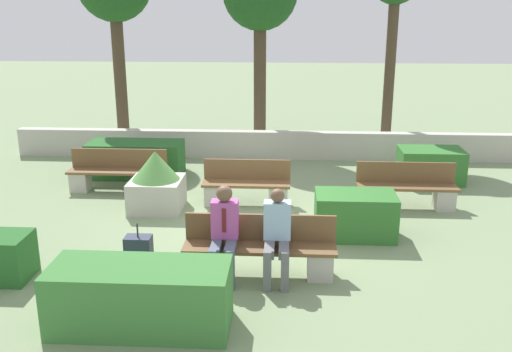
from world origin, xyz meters
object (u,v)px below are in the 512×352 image
(suitcase, at_px, (139,256))
(bench_back, at_px, (118,175))
(planter_corner_left, at_px, (156,182))
(bench_right_side, at_px, (246,188))
(person_seated_woman, at_px, (277,232))
(bench_left_side, at_px, (406,191))
(bench_front, at_px, (260,252))
(person_seated_man, at_px, (224,229))

(suitcase, bearing_deg, bench_back, 110.58)
(bench_back, height_order, planter_corner_left, planter_corner_left)
(bench_right_side, bearing_deg, planter_corner_left, -163.17)
(bench_right_side, bearing_deg, person_seated_woman, -74.60)
(bench_left_side, distance_m, bench_right_side, 3.07)
(bench_front, bearing_deg, person_seated_man, -164.03)
(bench_front, distance_m, person_seated_woman, 0.48)
(bench_back, bearing_deg, bench_left_side, -10.39)
(bench_back, distance_m, person_seated_man, 4.71)
(bench_right_side, height_order, suitcase, bench_right_side)
(bench_left_side, bearing_deg, bench_back, 163.28)
(planter_corner_left, bearing_deg, bench_back, 134.55)
(bench_back, xyz_separation_m, person_seated_woman, (3.42, -3.86, 0.39))
(bench_front, height_order, person_seated_man, person_seated_man)
(bench_left_side, relative_size, planter_corner_left, 1.65)
(bench_left_side, relative_size, bench_back, 0.93)
(bench_right_side, relative_size, planter_corner_left, 1.49)
(person_seated_woman, bearing_deg, bench_back, 131.56)
(bench_left_side, xyz_separation_m, person_seated_man, (-3.15, -3.14, 0.42))
(bench_right_side, xyz_separation_m, planter_corner_left, (-1.67, -0.40, 0.23))
(bench_back, distance_m, person_seated_woman, 5.17)
(suitcase, bearing_deg, planter_corner_left, 97.67)
(bench_left_side, bearing_deg, bench_right_side, 170.03)
(bench_front, distance_m, bench_back, 4.88)
(bench_left_side, height_order, person_seated_woman, person_seated_woman)
(person_seated_woman, height_order, suitcase, person_seated_woman)
(bench_left_side, relative_size, person_seated_man, 1.40)
(bench_back, bearing_deg, suitcase, -72.84)
(bench_front, relative_size, bench_right_side, 1.28)
(person_seated_man, bearing_deg, bench_front, 15.97)
(bench_right_side, bearing_deg, person_seated_man, -87.88)
(bench_left_side, bearing_deg, bench_front, -141.30)
(person_seated_man, distance_m, planter_corner_left, 3.19)
(bench_left_side, bearing_deg, person_seated_woman, -137.19)
(bench_front, relative_size, bench_left_side, 1.16)
(bench_left_side, xyz_separation_m, bench_right_side, (-3.07, 0.01, -0.01))
(bench_front, distance_m, planter_corner_left, 3.35)
(bench_right_side, bearing_deg, bench_back, 169.24)
(bench_front, bearing_deg, suitcase, -174.63)
(bench_right_side, xyz_separation_m, bench_back, (-2.76, 0.70, 0.01))
(person_seated_man, distance_m, person_seated_woman, 0.74)
(suitcase, bearing_deg, person_seated_woman, 0.45)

